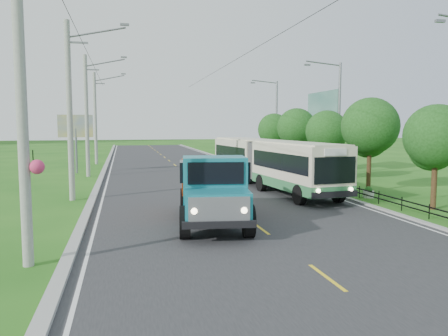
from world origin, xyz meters
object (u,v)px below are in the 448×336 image
object	(u,v)px
streetlight_far	(275,119)
planter_far	(276,168)
planter_mid	(311,177)
dump_truck	(213,185)
tree_third	(370,129)
tree_fourth	(327,134)
tree_second	(435,140)
pole_mid	(87,115)
billboard_left	(76,130)
bus	(269,160)
tree_back	(274,131)
billboard_right	(322,113)
pole_nearest	(24,101)
tree_fifth	(296,130)
pole_near	(70,110)
planter_near	(368,193)
pole_far	(96,118)
streetlight_mid	(337,117)

from	to	relation	value
streetlight_far	planter_far	xyz separation A→B (m)	(-2.04, -6.00, -4.62)
planter_mid	dump_truck	bearing A→B (deg)	-129.23
tree_third	streetlight_far	world-z (taller)	streetlight_far
tree_fourth	streetlight_far	size ratio (longest dim) A/B	0.60
tree_second	dump_truck	bearing A→B (deg)	-176.09
planter_far	pole_mid	bearing A→B (deg)	-176.61
tree_second	billboard_left	distance (m)	29.20
tree_second	bus	xyz separation A→B (m)	(-5.59, 9.29, -1.62)
tree_back	billboard_right	size ratio (longest dim) A/B	0.75
pole_nearest	tree_fifth	bearing A→B (deg)	51.98
pole_mid	pole_near	bearing A→B (deg)	-90.00
tree_fifth	streetlight_far	distance (m)	7.97
pole_near	tree_fourth	size ratio (longest dim) A/B	1.85
pole_nearest	planter_mid	xyz separation A→B (m)	(16.84, 17.00, -4.65)
pole_nearest	tree_second	xyz separation A→B (m)	(18.10, 5.14, -1.42)
pole_near	tree_third	xyz separation A→B (m)	(18.12, -0.86, -1.11)
tree_third	tree_fifth	bearing A→B (deg)	90.00
tree_second	pole_nearest	bearing A→B (deg)	-164.14
tree_fifth	planter_near	world-z (taller)	tree_fifth
pole_near	tree_back	xyz separation A→B (m)	(18.12, 17.14, -1.44)
streetlight_far	planter_near	distance (m)	22.57
planter_near	billboard_left	world-z (taller)	billboard_left
tree_fifth	planter_near	distance (m)	14.64
dump_truck	bus	bearing A→B (deg)	67.08
dump_truck	tree_third	bearing A→B (deg)	38.20
planter_far	tree_third	bearing A→B (deg)	-84.82
tree_back	planter_mid	distance (m)	12.66
pole_nearest	pole_far	size ratio (longest dim) A/B	1.00
pole_far	tree_fifth	size ratio (longest dim) A/B	1.72
pole_far	tree_back	bearing A→B (deg)	-20.74
billboard_left	planter_mid	bearing A→B (deg)	-28.92
billboard_right	pole_mid	bearing A→B (deg)	177.22
planter_near	planter_far	world-z (taller)	same
billboard_left	dump_truck	distance (m)	24.05
streetlight_mid	planter_mid	world-z (taller)	streetlight_mid
pole_mid	billboard_left	xyz separation A→B (m)	(-1.24, 3.00, -1.23)
tree_third	tree_fourth	distance (m)	6.01
tree_third	billboard_left	distance (m)	25.02
streetlight_mid	dump_truck	distance (m)	17.99
planter_mid	billboard_left	bearing A→B (deg)	151.08
tree_fifth	dump_truck	size ratio (longest dim) A/B	0.79
planter_mid	planter_far	world-z (taller)	same
tree_second	billboard_right	size ratio (longest dim) A/B	0.73
tree_back	billboard_left	bearing A→B (deg)	-173.69
pole_nearest	planter_far	world-z (taller)	pole_nearest
streetlight_mid	bus	bearing A→B (deg)	-158.04
tree_fourth	planter_mid	world-z (taller)	tree_fourth
streetlight_mid	dump_truck	xyz separation A→B (m)	(-12.37, -12.65, -3.22)
pole_mid	streetlight_mid	distance (m)	20.16
tree_fourth	streetlight_mid	size ratio (longest dim) A/B	0.60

